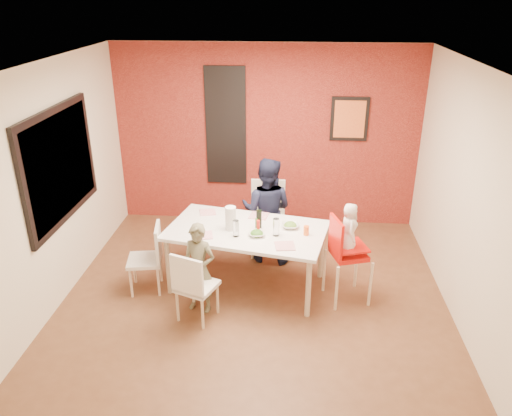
# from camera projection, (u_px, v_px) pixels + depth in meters

# --- Properties ---
(ground) EXTENTS (4.50, 4.50, 0.00)m
(ground) POSITION_uv_depth(u_px,v_px,m) (254.00, 299.00, 5.92)
(ground) COLOR brown
(ground) RESTS_ON ground
(ceiling) EXTENTS (4.50, 4.50, 0.02)m
(ceiling) POSITION_uv_depth(u_px,v_px,m) (254.00, 65.00, 4.83)
(ceiling) COLOR white
(ceiling) RESTS_ON wall_back
(wall_back) EXTENTS (4.50, 0.02, 2.70)m
(wall_back) POSITION_uv_depth(u_px,v_px,m) (266.00, 137.00, 7.42)
(wall_back) COLOR beige
(wall_back) RESTS_ON ground
(wall_front) EXTENTS (4.50, 0.02, 2.70)m
(wall_front) POSITION_uv_depth(u_px,v_px,m) (226.00, 322.00, 3.33)
(wall_front) COLOR beige
(wall_front) RESTS_ON ground
(wall_left) EXTENTS (0.02, 4.50, 2.70)m
(wall_left) POSITION_uv_depth(u_px,v_px,m) (52.00, 188.00, 5.54)
(wall_left) COLOR beige
(wall_left) RESTS_ON ground
(wall_right) EXTENTS (0.02, 4.50, 2.70)m
(wall_right) POSITION_uv_depth(u_px,v_px,m) (468.00, 200.00, 5.21)
(wall_right) COLOR beige
(wall_right) RESTS_ON ground
(brick_accent_wall) EXTENTS (4.50, 0.02, 2.70)m
(brick_accent_wall) POSITION_uv_depth(u_px,v_px,m) (266.00, 137.00, 7.41)
(brick_accent_wall) COLOR maroon
(brick_accent_wall) RESTS_ON ground
(picture_window_frame) EXTENTS (0.05, 1.70, 1.30)m
(picture_window_frame) POSITION_uv_depth(u_px,v_px,m) (60.00, 165.00, 5.64)
(picture_window_frame) COLOR black
(picture_window_frame) RESTS_ON wall_left
(picture_window_pane) EXTENTS (0.02, 1.55, 1.15)m
(picture_window_pane) POSITION_uv_depth(u_px,v_px,m) (61.00, 165.00, 5.64)
(picture_window_pane) COLOR black
(picture_window_pane) RESTS_ON wall_left
(glassblock_strip) EXTENTS (0.55, 0.03, 1.70)m
(glassblock_strip) POSITION_uv_depth(u_px,v_px,m) (226.00, 127.00, 7.38)
(glassblock_strip) COLOR #B6C0C6
(glassblock_strip) RESTS_ON wall_back
(glassblock_surround) EXTENTS (0.60, 0.03, 1.76)m
(glassblock_surround) POSITION_uv_depth(u_px,v_px,m) (226.00, 127.00, 7.37)
(glassblock_surround) COLOR black
(glassblock_surround) RESTS_ON wall_back
(art_print_frame) EXTENTS (0.54, 0.03, 0.64)m
(art_print_frame) POSITION_uv_depth(u_px,v_px,m) (349.00, 119.00, 7.18)
(art_print_frame) COLOR black
(art_print_frame) RESTS_ON wall_back
(art_print_canvas) EXTENTS (0.44, 0.01, 0.54)m
(art_print_canvas) POSITION_uv_depth(u_px,v_px,m) (350.00, 119.00, 7.17)
(art_print_canvas) COLOR orange
(art_print_canvas) RESTS_ON wall_back
(dining_table) EXTENTS (2.01, 1.38, 0.77)m
(dining_table) POSITION_uv_depth(u_px,v_px,m) (247.00, 234.00, 5.93)
(dining_table) COLOR white
(dining_table) RESTS_ON ground
(chair_near) EXTENTS (0.51, 0.51, 0.85)m
(chair_near) POSITION_uv_depth(u_px,v_px,m) (193.00, 284.00, 5.35)
(chair_near) COLOR white
(chair_near) RESTS_ON ground
(chair_far) EXTENTS (0.47, 0.47, 1.00)m
(chair_far) POSITION_uv_depth(u_px,v_px,m) (268.00, 213.00, 6.83)
(chair_far) COLOR silver
(chair_far) RESTS_ON ground
(chair_left) EXTENTS (0.45, 0.45, 0.85)m
(chair_left) POSITION_uv_depth(u_px,v_px,m) (151.00, 255.00, 5.94)
(chair_left) COLOR silver
(chair_left) RESTS_ON ground
(high_chair) EXTENTS (0.55, 0.55, 1.05)m
(high_chair) POSITION_uv_depth(u_px,v_px,m) (345.00, 252.00, 5.68)
(high_chair) COLOR red
(high_chair) RESTS_ON ground
(child_near) EXTENTS (0.44, 0.34, 1.06)m
(child_near) POSITION_uv_depth(u_px,v_px,m) (199.00, 268.00, 5.54)
(child_near) COLOR brown
(child_near) RESTS_ON ground
(child_far) EXTENTS (0.79, 0.67, 1.43)m
(child_far) POSITION_uv_depth(u_px,v_px,m) (267.00, 210.00, 6.54)
(child_far) COLOR black
(child_far) RESTS_ON ground
(toddler) EXTENTS (0.22, 0.31, 0.60)m
(toddler) POSITION_uv_depth(u_px,v_px,m) (349.00, 229.00, 5.58)
(toddler) COLOR silver
(toddler) RESTS_ON high_chair
(plate_near_left) EXTENTS (0.25, 0.25, 0.01)m
(plate_near_left) POSITION_uv_depth(u_px,v_px,m) (204.00, 235.00, 5.74)
(plate_near_left) COLOR white
(plate_near_left) RESTS_ON dining_table
(plate_far_mid) EXTENTS (0.25, 0.25, 0.01)m
(plate_far_mid) POSITION_uv_depth(u_px,v_px,m) (259.00, 216.00, 6.23)
(plate_far_mid) COLOR white
(plate_far_mid) RESTS_ON dining_table
(plate_near_right) EXTENTS (0.24, 0.24, 0.01)m
(plate_near_right) POSITION_uv_depth(u_px,v_px,m) (285.00, 246.00, 5.51)
(plate_near_right) COLOR silver
(plate_near_right) RESTS_ON dining_table
(plate_far_left) EXTENTS (0.24, 0.24, 0.01)m
(plate_far_left) POSITION_uv_depth(u_px,v_px,m) (208.00, 212.00, 6.33)
(plate_far_left) COLOR white
(plate_far_left) RESTS_ON dining_table
(salad_bowl_a) EXTENTS (0.22, 0.22, 0.05)m
(salad_bowl_a) POSITION_uv_depth(u_px,v_px,m) (257.00, 234.00, 5.74)
(salad_bowl_a) COLOR white
(salad_bowl_a) RESTS_ON dining_table
(salad_bowl_b) EXTENTS (0.21, 0.21, 0.05)m
(salad_bowl_b) POSITION_uv_depth(u_px,v_px,m) (290.00, 226.00, 5.93)
(salad_bowl_b) COLOR silver
(salad_bowl_b) RESTS_ON dining_table
(wine_bottle) EXTENTS (0.07, 0.07, 0.25)m
(wine_bottle) POSITION_uv_depth(u_px,v_px,m) (259.00, 220.00, 5.84)
(wine_bottle) COLOR black
(wine_bottle) RESTS_ON dining_table
(wine_glass_a) EXTENTS (0.07, 0.07, 0.20)m
(wine_glass_a) POSITION_uv_depth(u_px,v_px,m) (236.00, 228.00, 5.69)
(wine_glass_a) COLOR silver
(wine_glass_a) RESTS_ON dining_table
(wine_glass_b) EXTENTS (0.07, 0.07, 0.21)m
(wine_glass_b) POSITION_uv_depth(u_px,v_px,m) (276.00, 227.00, 5.71)
(wine_glass_b) COLOR white
(wine_glass_b) RESTS_ON dining_table
(paper_towel_roll) EXTENTS (0.13, 0.13, 0.29)m
(paper_towel_roll) POSITION_uv_depth(u_px,v_px,m) (231.00, 218.00, 5.83)
(paper_towel_roll) COLOR silver
(paper_towel_roll) RESTS_ON dining_table
(condiment_red) EXTENTS (0.04, 0.04, 0.15)m
(condiment_red) POSITION_uv_depth(u_px,v_px,m) (258.00, 226.00, 5.80)
(condiment_red) COLOR red
(condiment_red) RESTS_ON dining_table
(condiment_green) EXTENTS (0.04, 0.04, 0.15)m
(condiment_green) POSITION_uv_depth(u_px,v_px,m) (257.00, 224.00, 5.84)
(condiment_green) COLOR #347025
(condiment_green) RESTS_ON dining_table
(condiment_brown) EXTENTS (0.04, 0.04, 0.15)m
(condiment_brown) POSITION_uv_depth(u_px,v_px,m) (258.00, 222.00, 5.90)
(condiment_brown) COLOR brown
(condiment_brown) RESTS_ON dining_table
(sippy_cup) EXTENTS (0.07, 0.07, 0.11)m
(sippy_cup) POSITION_uv_depth(u_px,v_px,m) (306.00, 230.00, 5.74)
(sippy_cup) COLOR orange
(sippy_cup) RESTS_ON dining_table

